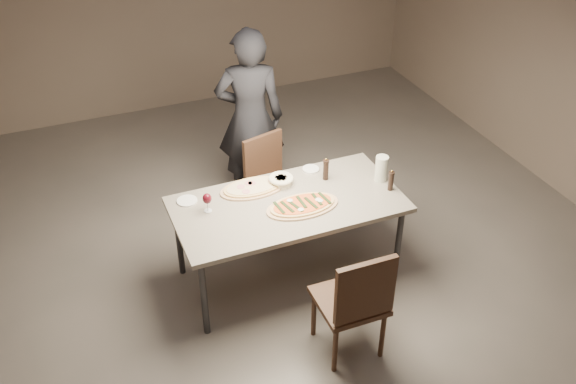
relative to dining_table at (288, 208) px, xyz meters
name	(u,v)px	position (x,y,z in m)	size (l,w,h in m)	color
room	(288,130)	(0.00, 0.00, 0.71)	(7.00, 7.00, 7.00)	#635B55
dining_table	(288,208)	(0.00, 0.00, 0.00)	(1.80, 0.90, 0.75)	gray
zucchini_pizza	(303,205)	(0.08, -0.10, 0.07)	(0.59, 0.33, 0.05)	tan
ham_pizza	(253,187)	(-0.19, 0.28, 0.07)	(0.55, 0.30, 0.04)	tan
bread_basket	(281,180)	(0.04, 0.26, 0.10)	(0.20, 0.20, 0.07)	beige
oil_dish	(311,169)	(0.36, 0.37, 0.07)	(0.14, 0.14, 0.02)	white
pepper_mill_left	(326,169)	(0.41, 0.19, 0.15)	(0.05, 0.05, 0.20)	black
pepper_mill_right	(391,181)	(0.83, -0.15, 0.14)	(0.05, 0.05, 0.19)	black
carafe	(381,168)	(0.83, 0.01, 0.17)	(0.11, 0.11, 0.22)	silver
wine_glass	(207,199)	(-0.61, 0.13, 0.17)	(0.07, 0.07, 0.16)	silver
side_plate	(187,201)	(-0.73, 0.32, 0.06)	(0.16, 0.16, 0.01)	white
chair_near	(356,299)	(0.11, -0.98, -0.15)	(0.46, 0.46, 0.97)	#40281A
chair_far	(270,178)	(0.13, 0.73, -0.19)	(0.52, 0.52, 0.90)	#40281A
diner	(250,118)	(0.12, 1.23, 0.18)	(0.63, 0.42, 1.74)	black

